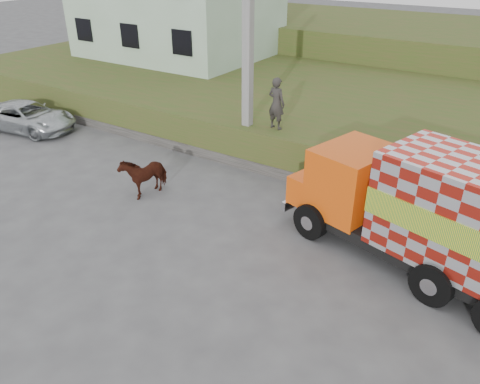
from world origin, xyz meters
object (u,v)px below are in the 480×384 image
Objects in this scene: utility_pole at (248,53)px; pedestrian at (276,103)px; cargo_truck at (434,213)px; cow at (144,174)px; suv at (27,117)px.

pedestrian is at bearing 12.88° from utility_pole.
cargo_truck reaches higher than cow.
suv is 11.47m from pedestrian.
suv is (-17.26, 0.81, -1.01)m from cargo_truck.
cargo_truck is at bearing 160.55° from pedestrian.
suv is (-9.99, -2.31, -3.46)m from utility_pole.
cow is at bearing -110.12° from suv.
cargo_truck is 1.68× the size of suv.
pedestrian is (1.05, 0.24, -1.66)m from utility_pole.
cow reaches higher than suv.
cargo_truck is at bearing -23.27° from utility_pole.
pedestrian is at bearing 167.35° from cargo_truck.
pedestrian is at bearing 64.16° from cow.
utility_pole is at bearing 74.59° from cow.
utility_pole is 5.40m from cow.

